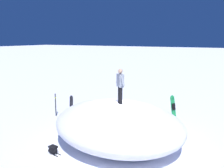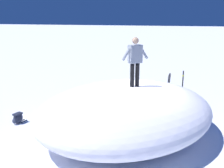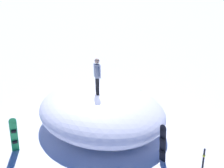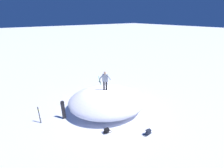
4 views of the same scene
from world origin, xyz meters
name	(u,v)px [view 2 (image 2 of 4)]	position (x,y,z in m)	size (l,w,h in m)	color
ground	(139,135)	(0.00, 0.00, 0.00)	(240.00, 240.00, 0.00)	white
snow_mound	(126,111)	(-0.46, -0.14, 0.89)	(6.58, 5.47, 1.79)	white
snowboarder_standing	(135,59)	(-0.17, -0.10, 2.72)	(0.74, 0.78, 1.63)	black
snowboard_secondary_upright	(168,90)	(0.56, 3.39, 0.83)	(0.20, 0.30, 1.60)	black
backpack_near	(85,107)	(-2.86, 1.69, 0.17)	(0.37, 0.65, 0.34)	black
backpack_far	(18,118)	(-4.73, -0.50, 0.22)	(0.33, 0.65, 0.42)	#1E2333
trail_marker_pole	(183,84)	(1.08, 5.04, 0.75)	(0.10, 0.10, 1.42)	black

